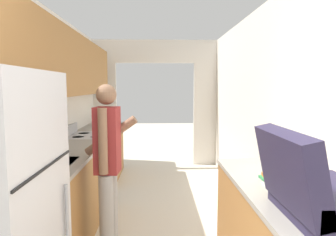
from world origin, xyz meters
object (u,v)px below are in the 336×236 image
range_oven (91,166)px  suitcase (313,191)px  book_stack (282,183)px  person (108,166)px

range_oven → suitcase: suitcase is taller
suitcase → book_stack: suitcase is taller
range_oven → suitcase: 3.34m
range_oven → person: 1.67m
suitcase → range_oven: bearing=122.6°
person → suitcase: bearing=-129.3°
range_oven → suitcase: (1.77, -2.77, 0.60)m
book_stack → range_oven: bearing=127.9°
suitcase → book_stack: bearing=86.0°
range_oven → person: bearing=-71.7°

